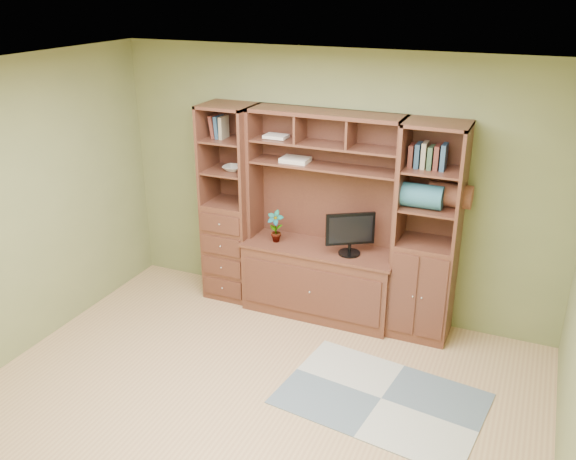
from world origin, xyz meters
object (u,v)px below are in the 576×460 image
at_px(center_hutch, 320,219).
at_px(right_tower, 428,234).
at_px(left_tower, 230,204).
at_px(monitor, 350,226).

relative_size(center_hutch, right_tower, 1.00).
bearing_deg(right_tower, left_tower, 180.00).
bearing_deg(right_tower, monitor, -173.96).
xyz_separation_m(left_tower, monitor, (1.32, -0.07, -0.01)).
bearing_deg(monitor, center_hutch, 141.73).
bearing_deg(left_tower, center_hutch, -2.29).
distance_m(left_tower, monitor, 1.32).
relative_size(center_hutch, monitor, 3.57).
bearing_deg(center_hutch, left_tower, 177.71).
height_order(right_tower, monitor, right_tower).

